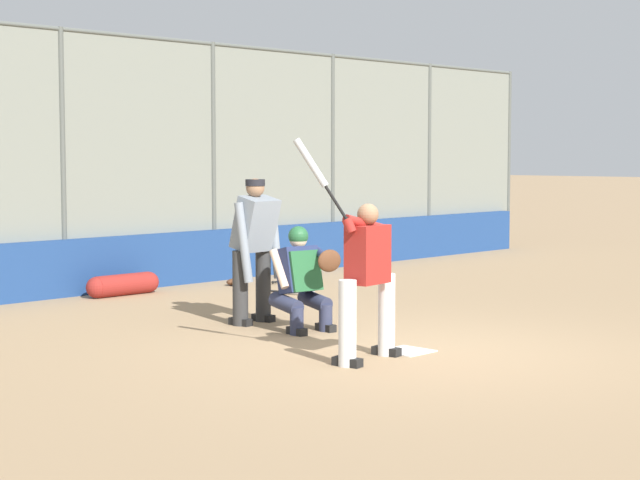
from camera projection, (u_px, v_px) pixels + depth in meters
name	position (u px, v px, depth m)	size (l,w,h in m)	color
ground_plane	(407.00, 352.00, 10.43)	(160.00, 160.00, 0.00)	#9E7F5B
home_plate_marker	(407.00, 351.00, 10.43)	(0.43, 0.43, 0.01)	white
backstop_fence	(63.00, 156.00, 14.44)	(21.39, 0.08, 3.63)	#515651
padding_wall	(69.00, 268.00, 14.49)	(20.89, 0.18, 0.77)	navy
bleachers_beyond	(57.00, 235.00, 17.72)	(14.92, 3.05, 1.80)	slate
batter_at_plate	(366.00, 276.00, 9.90)	(1.03, 0.59, 2.07)	silver
catcher_behind_plate	(303.00, 277.00, 11.60)	(0.62, 0.76, 1.15)	#2D334C
umpire_home	(255.00, 246.00, 12.09)	(0.67, 0.44, 1.65)	#333333
spare_bat_near_backstop	(297.00, 279.00, 16.24)	(0.87, 0.08, 0.07)	black
spare_bat_third_base_side	(294.00, 292.00, 14.69)	(0.33, 0.82, 0.07)	black
fielding_glove_on_dirt	(235.00, 282.00, 15.73)	(0.29, 0.22, 0.11)	#56331E
equipment_bag_dugout_side	(123.00, 285.00, 14.61)	(1.15, 0.29, 0.29)	maroon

